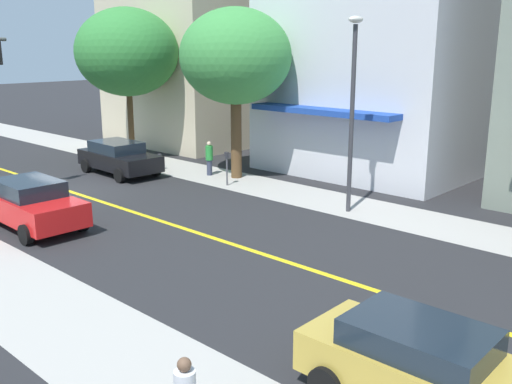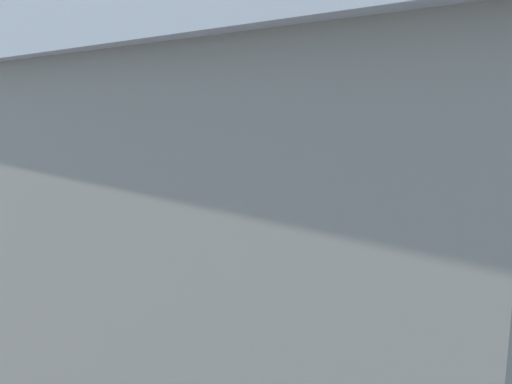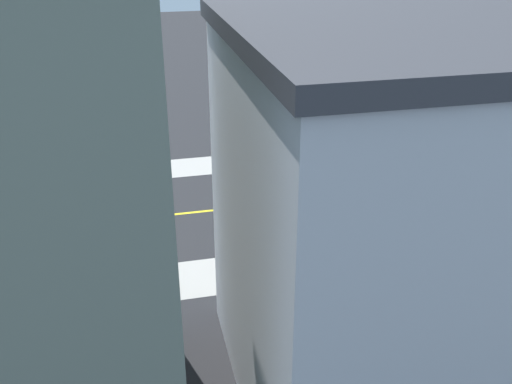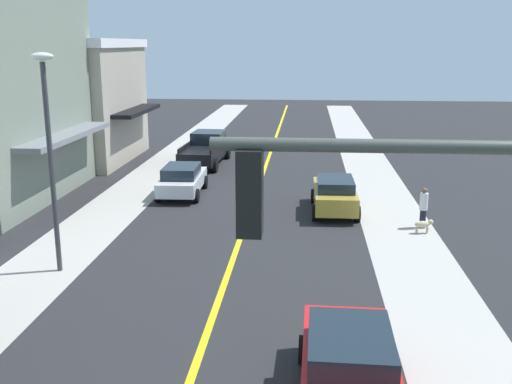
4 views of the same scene
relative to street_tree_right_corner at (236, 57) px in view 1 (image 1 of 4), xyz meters
name	(u,v)px [view 1 (image 1 of 4)]	position (x,y,z in m)	size (l,w,h in m)	color
ground_plane	(70,191)	(6.54, -3.17, -5.35)	(140.00, 140.00, 0.00)	#262628
sidewalk_left	(183,169)	(0.50, -3.17, -5.35)	(2.81, 126.00, 0.01)	#ADA8A0
road_centerline_stripe	(70,191)	(6.54, -3.17, -5.35)	(0.20, 126.00, 0.00)	yellow
corner_shop_building	(211,27)	(-6.96, -9.09, 1.56)	(10.94, 9.19, 13.79)	beige
tan_rowhouse	(392,44)	(-6.95, 3.57, 0.53)	(11.10, 9.60, 11.73)	silver
street_tree_right_corner	(236,57)	(0.00, 0.00, 0.00)	(4.87, 4.87, 7.45)	brown
street_tree_left_far	(127,52)	(0.33, -7.57, 0.14)	(5.29, 5.29, 7.75)	brown
fire_hydrant	(160,162)	(1.35, -3.87, -4.95)	(0.44, 0.24, 0.80)	silver
parking_meter	(227,164)	(1.38, 0.80, -4.40)	(0.12, 0.18, 1.45)	#4C4C51
street_lamp	(353,95)	(1.15, 6.86, -1.18)	(0.70, 0.36, 6.79)	#38383D
red_sedan_right_curb	(32,204)	(9.86, 0.43, -4.52)	(2.13, 4.21, 1.59)	red
gold_sedan_right_curb	(427,368)	(10.17, 14.46, -4.55)	(1.99, 4.23, 1.50)	#B29338
black_sedan_left_curb	(119,157)	(3.23, -4.49, -4.55)	(2.25, 4.57, 1.52)	black
pedestrian_green_shirt	(209,158)	(0.53, -1.24, -4.52)	(0.34, 0.34, 1.58)	#33384C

